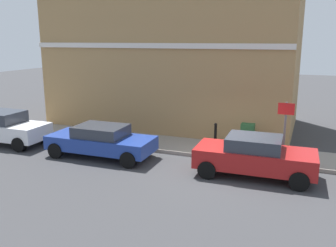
{
  "coord_description": "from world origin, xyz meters",
  "views": [
    {
      "loc": [
        -12.54,
        -2.65,
        4.75
      ],
      "look_at": [
        1.48,
        2.91,
        1.2
      ],
      "focal_mm": 38.58,
      "sensor_mm": 36.0,
      "label": 1
    }
  ],
  "objects_px": {
    "bollard_near_cabinet": "(215,134)",
    "car_blue": "(101,140)",
    "car_red": "(255,156)",
    "car_white": "(2,127)",
    "utility_cabinet": "(247,138)",
    "street_sign": "(285,123)"
  },
  "relations": [
    {
      "from": "utility_cabinet",
      "to": "street_sign",
      "type": "distance_m",
      "value": 2.01
    },
    {
      "from": "utility_cabinet",
      "to": "bollard_near_cabinet",
      "type": "relative_size",
      "value": 1.11
    },
    {
      "from": "car_white",
      "to": "street_sign",
      "type": "relative_size",
      "value": 1.96
    },
    {
      "from": "street_sign",
      "to": "utility_cabinet",
      "type": "bearing_deg",
      "value": 59.92
    },
    {
      "from": "car_blue",
      "to": "street_sign",
      "type": "xyz_separation_m",
      "value": [
        1.75,
        -7.01,
        0.96
      ]
    },
    {
      "from": "utility_cabinet",
      "to": "bollard_near_cabinet",
      "type": "height_order",
      "value": "utility_cabinet"
    },
    {
      "from": "car_blue",
      "to": "bollard_near_cabinet",
      "type": "distance_m",
      "value": 4.92
    },
    {
      "from": "car_blue",
      "to": "street_sign",
      "type": "bearing_deg",
      "value": -167.03
    },
    {
      "from": "car_red",
      "to": "utility_cabinet",
      "type": "bearing_deg",
      "value": -76.75
    },
    {
      "from": "car_red",
      "to": "bollard_near_cabinet",
      "type": "distance_m",
      "value": 3.33
    },
    {
      "from": "car_red",
      "to": "street_sign",
      "type": "distance_m",
      "value": 2.05
    },
    {
      "from": "utility_cabinet",
      "to": "street_sign",
      "type": "bearing_deg",
      "value": -120.08
    },
    {
      "from": "car_blue",
      "to": "utility_cabinet",
      "type": "bearing_deg",
      "value": -155.48
    },
    {
      "from": "bollard_near_cabinet",
      "to": "car_blue",
      "type": "bearing_deg",
      "value": 123.67
    },
    {
      "from": "car_white",
      "to": "bollard_near_cabinet",
      "type": "relative_size",
      "value": 4.35
    },
    {
      "from": "car_red",
      "to": "car_blue",
      "type": "xyz_separation_m",
      "value": [
        -0.13,
        6.16,
        -0.05
      ]
    },
    {
      "from": "car_blue",
      "to": "utility_cabinet",
      "type": "relative_size",
      "value": 3.84
    },
    {
      "from": "car_blue",
      "to": "bollard_near_cabinet",
      "type": "relative_size",
      "value": 4.25
    },
    {
      "from": "car_red",
      "to": "car_white",
      "type": "relative_size",
      "value": 0.92
    },
    {
      "from": "car_blue",
      "to": "street_sign",
      "type": "height_order",
      "value": "street_sign"
    },
    {
      "from": "utility_cabinet",
      "to": "car_white",
      "type": "bearing_deg",
      "value": 103.43
    },
    {
      "from": "car_white",
      "to": "utility_cabinet",
      "type": "xyz_separation_m",
      "value": [
        2.59,
        -10.86,
        -0.09
      ]
    }
  ]
}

